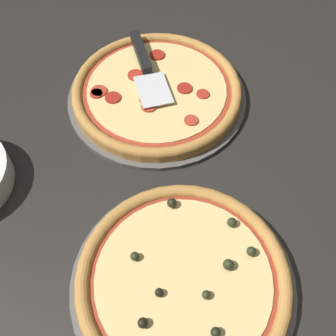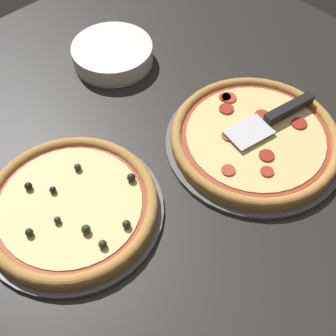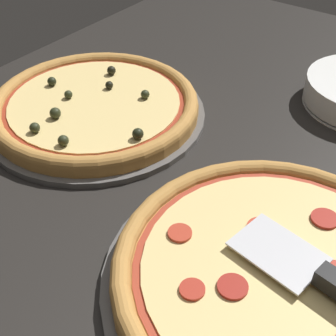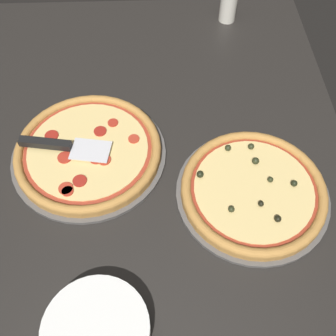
{
  "view_description": "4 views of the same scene",
  "coord_description": "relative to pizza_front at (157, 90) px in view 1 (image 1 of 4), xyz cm",
  "views": [
    {
      "loc": [
        18.39,
        51.24,
        65.48
      ],
      "look_at": [
        0.64,
        13.0,
        3.0
      ],
      "focal_mm": 42.0,
      "sensor_mm": 36.0,
      "label": 1
    },
    {
      "loc": [
        -43.19,
        53.9,
        81.27
      ],
      "look_at": [
        0.64,
        13.0,
        3.0
      ],
      "focal_mm": 50.0,
      "sensor_mm": 36.0,
      "label": 2
    },
    {
      "loc": [
        -39.85,
        -16.92,
        44.81
      ],
      "look_at": [
        0.64,
        13.0,
        3.0
      ],
      "focal_mm": 50.0,
      "sensor_mm": 36.0,
      "label": 3
    },
    {
      "loc": [
        55.63,
        10.94,
        83.78
      ],
      "look_at": [
        0.64,
        13.0,
        3.0
      ],
      "focal_mm": 42.0,
      "sensor_mm": 36.0,
      "label": 4
    }
  ],
  "objects": [
    {
      "name": "pizza_back",
      "position": [
        13.46,
        40.9,
        -0.05
      ],
      "size": [
        35.27,
        35.27,
        3.91
      ],
      "color": "#B77F3D",
      "rests_on": "pizza_pan_back"
    },
    {
      "name": "serving_spatula",
      "position": [
        -0.25,
        -8.04,
        2.32
      ],
      "size": [
        8.38,
        23.75,
        2.0
      ],
      "color": "silver",
      "rests_on": "pizza_front"
    },
    {
      "name": "ground_plane",
      "position": [
        6.09,
        7.46,
        -4.26
      ],
      "size": [
        151.52,
        123.28,
        3.6
      ],
      "primitive_type": "cube",
      "color": "black"
    },
    {
      "name": "pizza_pan_front",
      "position": [
        -0.02,
        0.0,
        -1.96
      ],
      "size": [
        40.34,
        40.34,
        1.0
      ],
      "primitive_type": "cylinder",
      "color": "#565451",
      "rests_on": "ground_plane"
    },
    {
      "name": "pizza_front",
      "position": [
        0.0,
        0.0,
        0.0
      ],
      "size": [
        37.92,
        37.92,
        2.96
      ],
      "color": "#B77F3D",
      "rests_on": "pizza_pan_front"
    },
    {
      "name": "pizza_pan_back",
      "position": [
        13.48,
        40.91,
        -1.96
      ],
      "size": [
        37.52,
        37.52,
        1.0
      ],
      "primitive_type": "cylinder",
      "color": "#565451",
      "rests_on": "ground_plane"
    }
  ]
}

